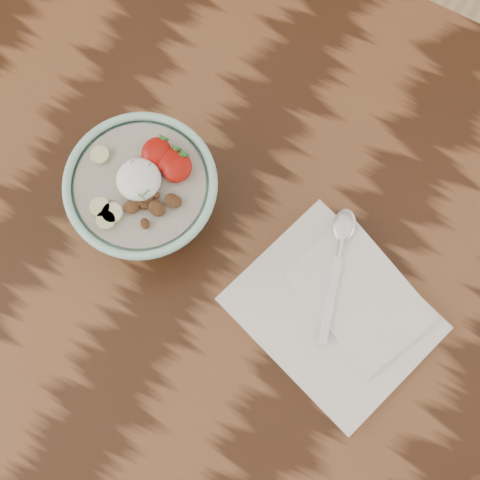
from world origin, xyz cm
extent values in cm
cube|color=black|center=(0.00, 0.00, 73.00)|extent=(160.00, 90.00, 4.00)
cylinder|color=#9ACFBB|center=(-7.41, -1.06, 75.58)|extent=(8.09, 8.09, 1.16)
torus|color=#9ACFBB|center=(-7.41, -1.06, 85.02)|extent=(18.40, 18.40, 1.06)
cylinder|color=#AA9F8D|center=(-7.41, -1.06, 84.44)|extent=(15.60, 15.60, 0.96)
ellipsoid|color=white|center=(-7.55, -0.87, 85.94)|extent=(5.30, 5.30, 2.92)
ellipsoid|color=#9D0D07|center=(-4.48, 2.47, 85.71)|extent=(2.88, 3.17, 1.58)
cone|color=#286623|center=(-4.48, 3.76, 86.01)|extent=(1.40, 1.03, 1.52)
ellipsoid|color=#9D0D07|center=(-7.52, 3.12, 85.87)|extent=(3.44, 3.78, 1.89)
cone|color=#286623|center=(-7.52, 4.67, 86.17)|extent=(1.40, 1.03, 1.52)
ellipsoid|color=#9D0D07|center=(-4.34, 2.57, 85.86)|extent=(3.42, 3.77, 1.88)
cone|color=#286623|center=(-4.34, 4.11, 86.16)|extent=(1.40, 1.03, 1.52)
ellipsoid|color=#9D0D07|center=(-5.56, 2.92, 85.77)|extent=(3.09, 3.40, 1.70)
cone|color=#286623|center=(-5.56, 4.31, 86.07)|extent=(1.40, 1.03, 1.52)
cylinder|color=beige|center=(-13.34, -0.28, 85.32)|extent=(2.25, 2.25, 0.70)
cylinder|color=beige|center=(-8.33, -5.70, 85.32)|extent=(2.44, 2.44, 0.70)
cylinder|color=beige|center=(-9.95, -5.81, 85.32)|extent=(2.37, 2.37, 0.70)
cylinder|color=beige|center=(-8.53, -6.81, 85.32)|extent=(2.26, 2.26, 0.70)
ellipsoid|color=#532E18|center=(-3.11, -1.08, 85.47)|extent=(1.62, 1.63, 1.12)
ellipsoid|color=#532E18|center=(-5.49, -3.14, 85.37)|extent=(1.59, 1.50, 0.73)
ellipsoid|color=#532E18|center=(-5.15, -1.44, 85.42)|extent=(1.61, 1.29, 0.95)
ellipsoid|color=#532E18|center=(-4.35, -5.01, 85.40)|extent=(1.72, 1.70, 0.78)
ellipsoid|color=#532E18|center=(-4.40, -2.65, 85.47)|extent=(2.07, 2.10, 1.01)
ellipsoid|color=#532E18|center=(-6.33, -3.02, 85.41)|extent=(1.73, 1.62, 0.96)
ellipsoid|color=#532E18|center=(-5.64, -2.20, 85.40)|extent=(1.68, 1.61, 1.02)
ellipsoid|color=#532E18|center=(-2.63, -1.09, 85.46)|extent=(1.87, 1.80, 1.21)
ellipsoid|color=#532E18|center=(-6.68, -4.02, 85.51)|extent=(2.24, 2.14, 0.96)
ellipsoid|color=#532E18|center=(-3.82, -2.83, 85.56)|extent=(1.86, 1.81, 1.18)
cylinder|color=#518B3B|center=(-7.02, 0.76, 86.92)|extent=(0.33, 1.23, 0.22)
cylinder|color=#518B3B|center=(-6.63, -0.93, 86.92)|extent=(1.70, 0.51, 0.24)
cylinder|color=#518B3B|center=(-7.23, -1.61, 86.92)|extent=(0.78, 1.42, 0.23)
cylinder|color=#518B3B|center=(-5.80, -2.73, 86.92)|extent=(1.10, 0.46, 0.22)
cylinder|color=#518B3B|center=(-9.04, 0.07, 86.92)|extent=(0.23, 1.44, 0.23)
cylinder|color=#518B3B|center=(-6.76, -2.16, 86.92)|extent=(1.21, 1.04, 0.23)
cylinder|color=#518B3B|center=(-7.86, -0.01, 86.92)|extent=(1.46, 1.08, 0.24)
cylinder|color=#518B3B|center=(-8.56, -0.73, 86.92)|extent=(1.05, 1.12, 0.23)
cylinder|color=#518B3B|center=(-8.25, -1.88, 86.92)|extent=(1.64, 0.92, 0.24)
cylinder|color=#518B3B|center=(-6.84, -0.15, 86.92)|extent=(0.47, 1.03, 0.22)
cylinder|color=#518B3B|center=(-5.70, -2.01, 86.92)|extent=(0.48, 1.03, 0.22)
cylinder|color=#518B3B|center=(-7.59, -1.72, 86.92)|extent=(0.57, 1.27, 0.22)
cube|color=white|center=(20.02, -2.13, 75.45)|extent=(28.11, 25.15, 0.90)
cube|color=white|center=(21.83, 1.49, 76.18)|extent=(20.43, 17.61, 0.54)
cube|color=silver|center=(18.89, -1.03, 76.62)|extent=(4.20, 11.16, 0.34)
cylinder|color=silver|center=(16.89, 5.81, 76.79)|extent=(1.49, 3.02, 0.69)
ellipsoid|color=silver|center=(16.10, 8.53, 76.91)|extent=(4.15, 5.18, 0.94)
camera|label=1|loc=(15.04, -17.68, 159.75)|focal=50.00mm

